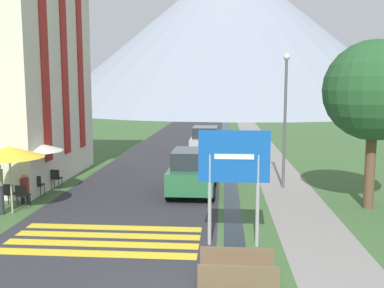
% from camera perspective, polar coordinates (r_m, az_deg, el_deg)
% --- Properties ---
extents(ground_plane, '(160.00, 160.00, 0.00)m').
position_cam_1_polar(ground_plane, '(27.73, 2.44, -1.44)').
color(ground_plane, '#3D6033').
extents(road, '(6.40, 60.00, 0.01)m').
position_cam_1_polar(road, '(37.78, -0.86, 0.96)').
color(road, '#2D2D33').
rests_on(road, ground_plane).
extents(footpath, '(2.20, 60.00, 0.01)m').
position_cam_1_polar(footpath, '(37.73, 8.41, 0.87)').
color(footpath, gray).
rests_on(footpath, ground_plane).
extents(drainage_channel, '(0.60, 60.00, 0.00)m').
position_cam_1_polar(drainage_channel, '(37.63, 4.76, 0.90)').
color(drainage_channel, black).
rests_on(drainage_channel, ground_plane).
extents(crosswalk_marking, '(5.44, 2.54, 0.01)m').
position_cam_1_polar(crosswalk_marking, '(12.74, -11.60, -12.37)').
color(crosswalk_marking, yellow).
rests_on(crosswalk_marking, ground_plane).
extents(mountain_distant, '(74.00, 74.00, 30.75)m').
position_cam_1_polar(mountain_distant, '(91.33, 5.17, 14.42)').
color(mountain_distant, gray).
rests_on(mountain_distant, ground_plane).
extents(hotel_building, '(6.35, 8.44, 10.08)m').
position_cam_1_polar(hotel_building, '(21.96, -23.96, 9.90)').
color(hotel_building, beige).
rests_on(hotel_building, ground_plane).
extents(road_sign, '(1.92, 0.11, 3.18)m').
position_cam_1_polar(road_sign, '(11.54, 5.62, -3.27)').
color(road_sign, '#9E9EA3').
rests_on(road_sign, ground_plane).
extents(footbridge, '(1.70, 1.10, 0.65)m').
position_cam_1_polar(footbridge, '(9.86, 6.08, -16.95)').
color(footbridge, brown).
rests_on(footbridge, ground_plane).
extents(parked_car_near, '(1.90, 3.86, 1.82)m').
position_cam_1_polar(parked_car_near, '(17.51, 0.04, -3.68)').
color(parked_car_near, '#28663D').
rests_on(parked_car_near, ground_plane).
extents(parked_car_far, '(1.91, 4.16, 1.82)m').
position_cam_1_polar(parked_car_far, '(27.77, 1.78, 0.47)').
color(parked_car_far, '#B2B2B7').
rests_on(parked_car_far, ground_plane).
extents(cafe_chair_middle, '(0.40, 0.40, 0.85)m').
position_cam_1_polar(cafe_chair_middle, '(18.14, -19.93, -5.02)').
color(cafe_chair_middle, '#232328').
rests_on(cafe_chair_middle, ground_plane).
extents(cafe_chair_far_left, '(0.40, 0.40, 0.85)m').
position_cam_1_polar(cafe_chair_far_left, '(19.44, -19.51, -4.18)').
color(cafe_chair_far_left, '#232328').
rests_on(cafe_chair_far_left, ground_plane).
extents(cafe_chair_near_left, '(0.40, 0.40, 0.85)m').
position_cam_1_polar(cafe_chair_near_left, '(17.03, -23.21, -5.97)').
color(cafe_chair_near_left, '#232328').
rests_on(cafe_chair_near_left, ground_plane).
extents(cafe_chair_near_right, '(0.40, 0.40, 0.85)m').
position_cam_1_polar(cafe_chair_near_right, '(16.63, -21.71, -6.21)').
color(cafe_chair_near_right, '#232328').
rests_on(cafe_chair_near_right, ground_plane).
extents(cafe_chair_far_right, '(0.40, 0.40, 0.85)m').
position_cam_1_polar(cafe_chair_far_right, '(19.25, -17.72, -4.21)').
color(cafe_chair_far_right, '#232328').
rests_on(cafe_chair_far_right, ground_plane).
extents(cafe_umbrella_front_yellow, '(2.32, 2.32, 2.33)m').
position_cam_1_polar(cafe_umbrella_front_yellow, '(15.81, -23.19, -1.00)').
color(cafe_umbrella_front_yellow, '#B7B2A8').
rests_on(cafe_umbrella_front_yellow, ground_plane).
extents(cafe_umbrella_middle_white, '(2.43, 2.43, 2.16)m').
position_cam_1_polar(cafe_umbrella_middle_white, '(18.41, -20.54, -0.29)').
color(cafe_umbrella_middle_white, '#B7B2A8').
rests_on(cafe_umbrella_middle_white, ground_plane).
extents(person_seated_far, '(0.32, 0.32, 1.20)m').
position_cam_1_polar(person_seated_far, '(17.10, -21.44, -5.31)').
color(person_seated_far, '#282833').
rests_on(person_seated_far, ground_plane).
extents(streetlamp, '(0.28, 0.28, 5.73)m').
position_cam_1_polar(streetlamp, '(18.61, 12.32, 4.41)').
color(streetlamp, '#515156').
rests_on(streetlamp, ground_plane).
extents(tree_by_path, '(3.52, 3.52, 5.98)m').
position_cam_1_polar(tree_by_path, '(16.30, 23.12, 6.53)').
color(tree_by_path, brown).
rests_on(tree_by_path, ground_plane).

